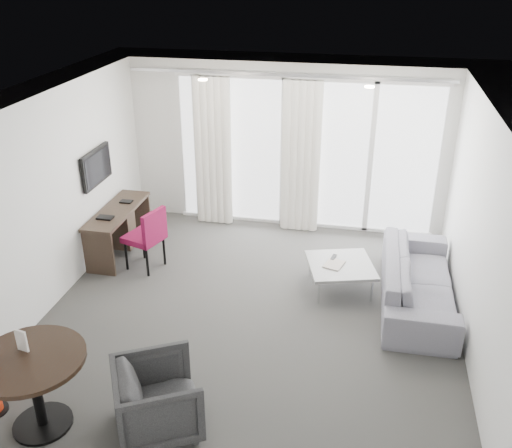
% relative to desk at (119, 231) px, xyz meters
% --- Properties ---
extents(floor, '(5.00, 6.00, 0.00)m').
position_rel_desk_xyz_m(floor, '(2.25, -1.51, -0.34)').
color(floor, '#3F3E3C').
rests_on(floor, ground).
extents(ceiling, '(5.00, 6.00, 0.00)m').
position_rel_desk_xyz_m(ceiling, '(2.25, -1.51, 2.26)').
color(ceiling, white).
rests_on(ceiling, ground).
extents(wall_left, '(0.00, 6.00, 2.60)m').
position_rel_desk_xyz_m(wall_left, '(-0.25, -1.51, 0.96)').
color(wall_left, silver).
rests_on(wall_left, ground).
extents(wall_right, '(0.00, 6.00, 2.60)m').
position_rel_desk_xyz_m(wall_right, '(4.75, -1.51, 0.96)').
color(wall_right, silver).
rests_on(wall_right, ground).
extents(wall_front, '(5.00, 0.00, 2.60)m').
position_rel_desk_xyz_m(wall_front, '(2.25, -4.51, 0.96)').
color(wall_front, silver).
rests_on(wall_front, ground).
extents(window_panel, '(4.00, 0.02, 2.38)m').
position_rel_desk_xyz_m(window_panel, '(2.55, 1.48, 0.86)').
color(window_panel, white).
rests_on(window_panel, ground).
extents(window_frame, '(4.10, 0.06, 2.44)m').
position_rel_desk_xyz_m(window_frame, '(2.55, 1.46, 0.86)').
color(window_frame, white).
rests_on(window_frame, ground).
extents(curtain_left, '(0.60, 0.20, 2.38)m').
position_rel_desk_xyz_m(curtain_left, '(1.10, 1.31, 0.86)').
color(curtain_left, white).
rests_on(curtain_left, ground).
extents(curtain_right, '(0.60, 0.20, 2.38)m').
position_rel_desk_xyz_m(curtain_right, '(2.50, 1.31, 0.86)').
color(curtain_right, white).
rests_on(curtain_right, ground).
extents(curtain_track, '(4.80, 0.04, 0.04)m').
position_rel_desk_xyz_m(curtain_track, '(2.25, 1.31, 2.11)').
color(curtain_track, '#B2B2B7').
rests_on(curtain_track, ceiling).
extents(downlight_a, '(0.12, 0.12, 0.02)m').
position_rel_desk_xyz_m(downlight_a, '(1.35, 0.09, 2.25)').
color(downlight_a, '#FFE0B2').
rests_on(downlight_a, ceiling).
extents(downlight_b, '(0.12, 0.12, 0.02)m').
position_rel_desk_xyz_m(downlight_b, '(3.45, 0.09, 2.25)').
color(downlight_b, '#FFE0B2').
rests_on(downlight_b, ceiling).
extents(desk, '(0.46, 1.46, 0.69)m').
position_rel_desk_xyz_m(desk, '(0.00, 0.00, 0.00)').
color(desk, '#31251B').
rests_on(desk, floor).
extents(tv, '(0.05, 0.80, 0.50)m').
position_rel_desk_xyz_m(tv, '(-0.20, -0.06, 1.01)').
color(tv, black).
rests_on(tv, wall_left).
extents(desk_chair, '(0.62, 0.60, 0.92)m').
position_rel_desk_xyz_m(desk_chair, '(0.54, -0.36, 0.11)').
color(desk_chair, maroon).
rests_on(desk_chair, floor).
extents(round_table, '(1.10, 1.10, 0.80)m').
position_rel_desk_xyz_m(round_table, '(0.69, -3.40, 0.06)').
color(round_table, black).
rests_on(round_table, floor).
extents(menu_card, '(0.12, 0.04, 0.22)m').
position_rel_desk_xyz_m(menu_card, '(0.59, -3.32, 0.38)').
color(menu_card, white).
rests_on(menu_card, round_table).
extents(tub_armchair, '(1.04, 1.03, 0.70)m').
position_rel_desk_xyz_m(tub_armchair, '(1.80, -3.21, 0.01)').
color(tub_armchair, '#2C2C2D').
rests_on(tub_armchair, floor).
extents(coffee_table, '(1.02, 1.02, 0.37)m').
position_rel_desk_xyz_m(coffee_table, '(3.28, -0.39, -0.16)').
color(coffee_table, gray).
rests_on(coffee_table, floor).
extents(remote, '(0.07, 0.15, 0.02)m').
position_rel_desk_xyz_m(remote, '(3.17, -0.24, 0.02)').
color(remote, black).
rests_on(remote, coffee_table).
extents(magazine, '(0.29, 0.33, 0.02)m').
position_rel_desk_xyz_m(magazine, '(3.20, -0.43, 0.02)').
color(magazine, gray).
rests_on(magazine, coffee_table).
extents(sofa, '(0.87, 2.22, 0.65)m').
position_rel_desk_xyz_m(sofa, '(4.27, -0.52, -0.02)').
color(sofa, slate).
rests_on(sofa, floor).
extents(terrace_slab, '(5.60, 3.00, 0.12)m').
position_rel_desk_xyz_m(terrace_slab, '(2.55, 2.99, -0.40)').
color(terrace_slab, '#4D4D50').
rests_on(terrace_slab, ground).
extents(rattan_chair_a, '(0.65, 0.65, 0.73)m').
position_rel_desk_xyz_m(rattan_chair_a, '(2.75, 2.62, 0.02)').
color(rattan_chair_a, brown).
rests_on(rattan_chair_a, terrace_slab).
extents(rattan_chair_b, '(0.68, 0.68, 0.77)m').
position_rel_desk_xyz_m(rattan_chair_b, '(4.61, 2.82, 0.04)').
color(rattan_chair_b, brown).
rests_on(rattan_chair_b, terrace_slab).
extents(rattan_table, '(0.58, 0.58, 0.50)m').
position_rel_desk_xyz_m(rattan_table, '(3.42, 3.07, -0.09)').
color(rattan_table, brown).
rests_on(rattan_table, terrace_slab).
extents(balustrade, '(5.50, 0.06, 1.05)m').
position_rel_desk_xyz_m(balustrade, '(2.55, 4.44, 0.16)').
color(balustrade, '#B2B2B7').
rests_on(balustrade, terrace_slab).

